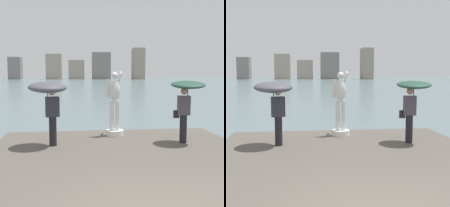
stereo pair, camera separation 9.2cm
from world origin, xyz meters
The scene contains 6 objects.
ground_plane centered at (0.00, 40.00, 0.00)m, with size 400.00×400.00×0.00m, color slate.
pier centered at (0.00, 2.11, 0.20)m, with size 7.48×10.22×0.40m, color #564F47.
statue_white_figure centered at (0.11, 6.25, 1.32)m, with size 0.63×0.88×2.25m.
onlooker_left centered at (-2.01, 5.01, 1.98)m, with size 1.43×1.45×1.97m.
onlooker_right centered at (2.21, 4.94, 1.93)m, with size 1.25×1.26×1.98m.
distant_skyline centered at (0.87, 128.82, 5.67)m, with size 59.35×11.90×13.65m.
Camera 2 is at (-1.05, -3.81, 2.57)m, focal length 46.93 mm.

